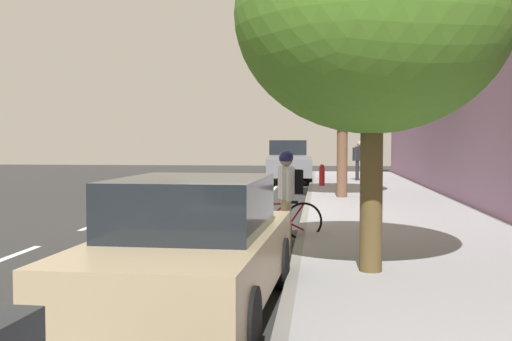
{
  "coord_description": "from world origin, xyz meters",
  "views": [
    {
      "loc": [
        2.38,
        -16.14,
        1.93
      ],
      "look_at": [
        1.15,
        -4.17,
        1.35
      ],
      "focal_mm": 43.94,
      "sensor_mm": 36.0,
      "label": 1
    }
  ],
  "objects_px": {
    "cyclist_with_backpack": "(288,187)",
    "street_tree_mid_block": "(373,15)",
    "pedestrian_on_phone": "(360,158)",
    "fire_hydrant": "(322,175)",
    "parked_sedan_tan_second": "(193,247)",
    "parked_pickup_grey_mid": "(288,163)",
    "bicycle_at_curb": "(277,221)",
    "street_tree_far_end": "(343,50)"
  },
  "relations": [
    {
      "from": "cyclist_with_backpack",
      "to": "street_tree_mid_block",
      "type": "relative_size",
      "value": 0.35
    },
    {
      "from": "pedestrian_on_phone",
      "to": "fire_hydrant",
      "type": "bearing_deg",
      "value": -115.93
    },
    {
      "from": "pedestrian_on_phone",
      "to": "parked_sedan_tan_second",
      "type": "bearing_deg",
      "value": -98.39
    },
    {
      "from": "parked_pickup_grey_mid",
      "to": "bicycle_at_curb",
      "type": "bearing_deg",
      "value": -87.76
    },
    {
      "from": "street_tree_far_end",
      "to": "cyclist_with_backpack",
      "type": "bearing_deg",
      "value": -98.88
    },
    {
      "from": "parked_sedan_tan_second",
      "to": "bicycle_at_curb",
      "type": "relative_size",
      "value": 2.55
    },
    {
      "from": "cyclist_with_backpack",
      "to": "pedestrian_on_phone",
      "type": "distance_m",
      "value": 16.73
    },
    {
      "from": "parked_pickup_grey_mid",
      "to": "street_tree_far_end",
      "type": "bearing_deg",
      "value": -76.74
    },
    {
      "from": "parked_sedan_tan_second",
      "to": "pedestrian_on_phone",
      "type": "height_order",
      "value": "pedestrian_on_phone"
    },
    {
      "from": "street_tree_far_end",
      "to": "street_tree_mid_block",
      "type": "bearing_deg",
      "value": -90.0
    },
    {
      "from": "bicycle_at_curb",
      "to": "cyclist_with_backpack",
      "type": "height_order",
      "value": "cyclist_with_backpack"
    },
    {
      "from": "parked_sedan_tan_second",
      "to": "street_tree_far_end",
      "type": "distance_m",
      "value": 13.7
    },
    {
      "from": "fire_hydrant",
      "to": "cyclist_with_backpack",
      "type": "bearing_deg",
      "value": -92.93
    },
    {
      "from": "parked_pickup_grey_mid",
      "to": "fire_hydrant",
      "type": "bearing_deg",
      "value": -69.89
    },
    {
      "from": "parked_pickup_grey_mid",
      "to": "fire_hydrant",
      "type": "xyz_separation_m",
      "value": [
        1.56,
        -4.25,
        -0.31
      ]
    },
    {
      "from": "bicycle_at_curb",
      "to": "street_tree_far_end",
      "type": "height_order",
      "value": "street_tree_far_end"
    },
    {
      "from": "fire_hydrant",
      "to": "parked_pickup_grey_mid",
      "type": "bearing_deg",
      "value": 110.11
    },
    {
      "from": "pedestrian_on_phone",
      "to": "street_tree_mid_block",
      "type": "bearing_deg",
      "value": -93.1
    },
    {
      "from": "street_tree_mid_block",
      "to": "bicycle_at_curb",
      "type": "bearing_deg",
      "value": 113.61
    },
    {
      "from": "street_tree_far_end",
      "to": "parked_pickup_grey_mid",
      "type": "bearing_deg",
      "value": 103.26
    },
    {
      "from": "parked_sedan_tan_second",
      "to": "fire_hydrant",
      "type": "bearing_deg",
      "value": 85.28
    },
    {
      "from": "parked_pickup_grey_mid",
      "to": "pedestrian_on_phone",
      "type": "xyz_separation_m",
      "value": [
        3.22,
        -0.82,
        0.26
      ]
    },
    {
      "from": "parked_sedan_tan_second",
      "to": "bicycle_at_curb",
      "type": "xyz_separation_m",
      "value": [
        0.58,
        5.19,
        -0.36
      ]
    },
    {
      "from": "parked_sedan_tan_second",
      "to": "pedestrian_on_phone",
      "type": "xyz_separation_m",
      "value": [
        3.14,
        21.31,
        0.41
      ]
    },
    {
      "from": "parked_sedan_tan_second",
      "to": "bicycle_at_curb",
      "type": "distance_m",
      "value": 5.23
    },
    {
      "from": "pedestrian_on_phone",
      "to": "bicycle_at_curb",
      "type": "bearing_deg",
      "value": -99.03
    },
    {
      "from": "street_tree_mid_block",
      "to": "pedestrian_on_phone",
      "type": "distance_m",
      "value": 19.74
    },
    {
      "from": "street_tree_far_end",
      "to": "fire_hydrant",
      "type": "bearing_deg",
      "value": 97.04
    },
    {
      "from": "parked_sedan_tan_second",
      "to": "parked_pickup_grey_mid",
      "type": "height_order",
      "value": "parked_pickup_grey_mid"
    },
    {
      "from": "bicycle_at_curb",
      "to": "street_tree_far_end",
      "type": "bearing_deg",
      "value": 79.03
    },
    {
      "from": "parked_pickup_grey_mid",
      "to": "cyclist_with_backpack",
      "type": "bearing_deg",
      "value": -87.09
    },
    {
      "from": "parked_pickup_grey_mid",
      "to": "bicycle_at_curb",
      "type": "xyz_separation_m",
      "value": [
        0.66,
        -16.94,
        -0.51
      ]
    },
    {
      "from": "street_tree_mid_block",
      "to": "pedestrian_on_phone",
      "type": "xyz_separation_m",
      "value": [
        1.06,
        19.56,
        -2.43
      ]
    },
    {
      "from": "parked_sedan_tan_second",
      "to": "cyclist_with_backpack",
      "type": "distance_m",
      "value": 4.82
    },
    {
      "from": "parked_pickup_grey_mid",
      "to": "pedestrian_on_phone",
      "type": "bearing_deg",
      "value": -14.3
    },
    {
      "from": "pedestrian_on_phone",
      "to": "fire_hydrant",
      "type": "xyz_separation_m",
      "value": [
        -1.67,
        -3.43,
        -0.58
      ]
    },
    {
      "from": "parked_sedan_tan_second",
      "to": "cyclist_with_backpack",
      "type": "relative_size",
      "value": 2.56
    },
    {
      "from": "fire_hydrant",
      "to": "street_tree_far_end",
      "type": "bearing_deg",
      "value": -82.96
    },
    {
      "from": "cyclist_with_backpack",
      "to": "fire_hydrant",
      "type": "xyz_separation_m",
      "value": [
        0.67,
        13.13,
        -0.48
      ]
    },
    {
      "from": "pedestrian_on_phone",
      "to": "fire_hydrant",
      "type": "relative_size",
      "value": 2.09
    },
    {
      "from": "bicycle_at_curb",
      "to": "parked_pickup_grey_mid",
      "type": "bearing_deg",
      "value": 92.24
    },
    {
      "from": "street_tree_mid_block",
      "to": "street_tree_far_end",
      "type": "relative_size",
      "value": 0.79
    }
  ]
}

